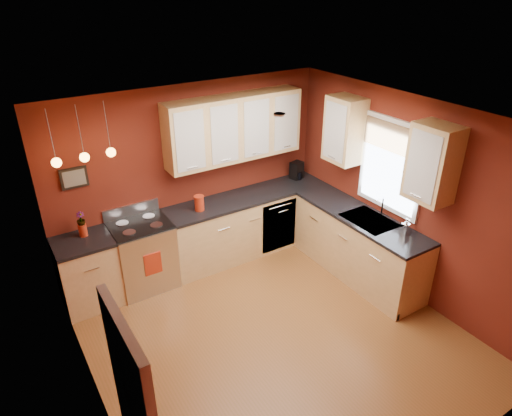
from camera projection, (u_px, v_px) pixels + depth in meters
floor at (275, 336)px, 5.43m from camera, size 4.20×4.20×0.00m
ceiling at (280, 124)px, 4.24m from camera, size 4.00×4.20×0.02m
wall_back at (192, 177)px, 6.41m from camera, size 4.00×0.02×2.60m
wall_front at (445, 374)px, 3.26m from camera, size 4.00×0.02×2.60m
wall_left at (85, 309)px, 3.88m from camera, size 0.02×4.20×2.60m
wall_right at (407, 199)px, 5.79m from camera, size 0.02×4.20×2.60m
base_cabinets_back_left at (89, 274)px, 5.79m from camera, size 0.70×0.60×0.90m
base_cabinets_back_right at (248, 224)px, 6.92m from camera, size 2.54×0.60×0.90m
base_cabinets_right at (358, 246)px, 6.37m from camera, size 0.60×2.10×0.90m
counter_back_left at (82, 242)px, 5.57m from camera, size 0.70×0.62×0.04m
counter_back_right at (248, 197)px, 6.71m from camera, size 2.54×0.62×0.04m
counter_right at (361, 217)px, 6.16m from camera, size 0.62×2.10×0.04m
gas_range at (143, 255)px, 6.12m from camera, size 0.76×0.64×1.11m
dishwasher_front at (279, 226)px, 6.88m from camera, size 0.60×0.02×0.80m
sink at (369, 221)px, 6.05m from camera, size 0.50×0.70×0.33m
window at (392, 163)px, 5.82m from camera, size 0.06×1.02×1.22m
upper_cabinets_back at (234, 128)px, 6.26m from camera, size 2.00×0.35×0.90m
upper_cabinets_right at (384, 145)px, 5.65m from camera, size 0.35×1.95×0.90m
wall_picture at (74, 178)px, 5.49m from camera, size 0.32×0.03×0.26m
pendant_lights at (84, 157)px, 5.13m from camera, size 0.71×0.11×0.66m
red_canister at (199, 203)px, 6.23m from camera, size 0.14×0.14×0.21m
red_vase at (83, 230)px, 5.63m from camera, size 0.10×0.10×0.16m
flowers at (81, 219)px, 5.56m from camera, size 0.11×0.11×0.18m
coffee_maker at (297, 171)px, 7.20m from camera, size 0.22×0.22×0.27m
soap_pump at (406, 226)px, 5.67m from camera, size 0.10×0.10×0.21m
dish_towel at (153, 264)px, 5.86m from camera, size 0.23×0.02×0.31m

